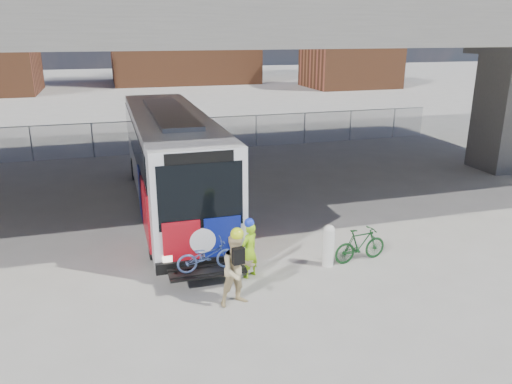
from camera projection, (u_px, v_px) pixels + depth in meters
name	position (u px, v px, depth m)	size (l,w,h in m)	color
ground	(244.00, 228.00, 16.98)	(160.00, 160.00, 0.00)	#9E9991
bus	(171.00, 153.00, 18.46)	(2.67, 12.90, 3.69)	silver
overpass	(215.00, 27.00, 18.62)	(40.00, 16.00, 7.95)	#605E59
chainlink_fence	(187.00, 126.00, 27.49)	(30.00, 0.06, 30.00)	gray
brick_buildings	(147.00, 40.00, 59.62)	(54.00, 22.00, 12.00)	brown
bollard	(329.00, 244.00, 14.10)	(0.32, 0.32, 1.24)	silver
cyclist_hivis	(249.00, 249.00, 13.42)	(0.68, 0.62, 1.70)	#9EE518
cyclist_tan	(238.00, 269.00, 12.00)	(1.00, 0.84, 2.01)	#D7C08A
bike_parked	(360.00, 245.00, 14.42)	(0.48, 1.70, 1.02)	#14401A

